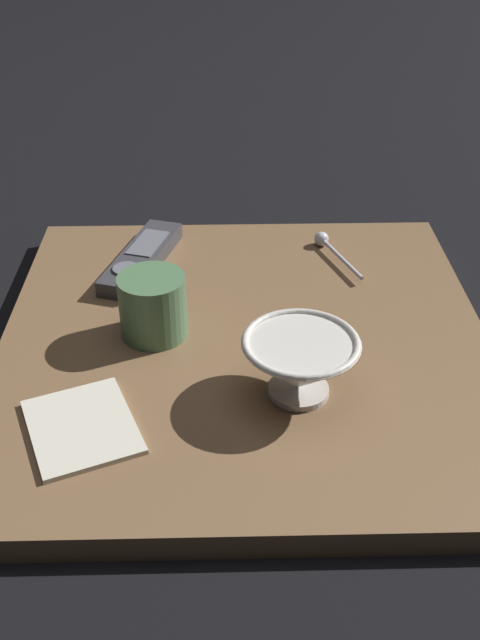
# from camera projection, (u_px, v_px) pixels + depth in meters

# --- Properties ---
(ground_plane) EXTENTS (6.00, 6.00, 0.00)m
(ground_plane) POSITION_uv_depth(u_px,v_px,m) (245.00, 357.00, 0.94)
(ground_plane) COLOR black
(table) EXTENTS (0.61, 0.62, 0.03)m
(table) POSITION_uv_depth(u_px,v_px,m) (245.00, 347.00, 0.93)
(table) COLOR brown
(table) RESTS_ON ground
(cereal_bowl) EXTENTS (0.13, 0.13, 0.07)m
(cereal_bowl) POSITION_uv_depth(u_px,v_px,m) (300.00, 364.00, 0.81)
(cereal_bowl) COLOR beige
(cereal_bowl) RESTS_ON table
(coffee_mug) EXTENTS (0.08, 0.08, 0.08)m
(coffee_mug) POSITION_uv_depth(u_px,v_px,m) (153.00, 306.00, 0.91)
(coffee_mug) COLOR #4C724C
(coffee_mug) RESTS_ON table
(teaspoon) EXTENTS (0.06, 0.13, 0.02)m
(teaspoon) POSITION_uv_depth(u_px,v_px,m) (327.00, 244.00, 1.10)
(teaspoon) COLOR silver
(teaspoon) RESTS_ON table
(tv_remote_near) EXTENTS (0.11, 0.21, 0.03)m
(tv_remote_near) POSITION_uv_depth(u_px,v_px,m) (142.00, 258.00, 1.07)
(tv_remote_near) COLOR #38383D
(tv_remote_near) RESTS_ON table
(folded_napkin) EXTENTS (0.15, 0.16, 0.01)m
(folded_napkin) POSITION_uv_depth(u_px,v_px,m) (82.00, 427.00, 0.78)
(folded_napkin) COLOR beige
(folded_napkin) RESTS_ON table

